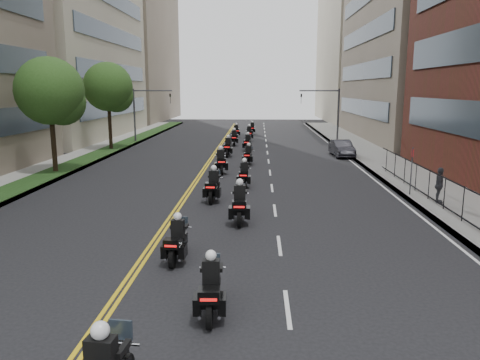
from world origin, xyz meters
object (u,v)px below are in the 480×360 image
Objects in this scene: motorcycle_2 at (177,242)px; pedestrian_c at (439,185)px; motorcycle_10 at (234,139)px; motorcycle_3 at (240,205)px; motorcycle_12 at (236,132)px; motorcycle_7 at (249,156)px; motorcycle_8 at (228,148)px; motorcycle_9 at (248,143)px; motorcycle_4 at (213,187)px; motorcycle_1 at (211,290)px; motorcycle_13 at (252,129)px; motorcycle_5 at (244,176)px; parked_sedan at (342,148)px; motorcycle_11 at (249,134)px; motorcycle_6 at (221,162)px.

pedestrian_c is (11.46, 7.85, 0.39)m from motorcycle_2.
motorcycle_2 is 0.92× the size of motorcycle_10.
motorcycle_3 is 35.30m from motorcycle_12.
motorcycle_7 is 19.89m from motorcycle_12.
motorcycle_8 is (-1.83, 4.29, 0.07)m from motorcycle_7.
motorcycle_8 is 4.11m from motorcycle_9.
motorcycle_8 is at bearing 94.35° from motorcycle_4.
motorcycle_2 is at bearing -88.93° from motorcycle_8.
motorcycle_13 is at bearing 87.26° from motorcycle_1.
pedestrian_c reaches higher than motorcycle_2.
motorcycle_7 is at bearing -81.68° from motorcycle_9.
motorcycle_1 is 15.72m from motorcycle_5.
motorcycle_13 is at bearing 108.94° from parked_sedan.
motorcycle_5 reaches higher than motorcycle_1.
motorcycle_9 is at bearing 98.28° from motorcycle_7.
motorcycle_11 is at bearing -90.24° from motorcycle_13.
motorcycle_10 is at bearing 41.72° from pedestrian_c.
motorcycle_9 reaches higher than motorcycle_1.
motorcycle_2 is at bearing -98.37° from motorcycle_6.
motorcycle_5 reaches higher than motorcycle_2.
motorcycle_7 is at bearing 85.79° from motorcycle_4.
motorcycle_2 is at bearing -92.45° from motorcycle_10.
parked_sedan is (7.74, 4.57, 0.05)m from motorcycle_7.
motorcycle_10 is at bearing 89.76° from motorcycle_1.
motorcycle_10 is (0.13, 7.55, -0.01)m from motorcycle_8.
motorcycle_4 is 1.01× the size of motorcycle_8.
motorcycle_4 is at bearing 90.73° from motorcycle_2.
motorcycle_1 is 47.22m from motorcycle_13.
motorcycle_11 is at bearing 83.87° from motorcycle_8.
motorcycle_8 reaches higher than motorcycle_1.
motorcycle_13 is (1.73, 27.14, -0.07)m from motorcycle_6.
motorcycle_12 is (-1.83, 35.25, -0.08)m from motorcycle_3.
motorcycle_5 is 24.24m from motorcycle_11.
motorcycle_4 is 1.10× the size of motorcycle_12.
motorcycle_7 is 16.14m from motorcycle_11.
motorcycle_1 is 0.89× the size of motorcycle_3.
motorcycle_2 is at bearing -88.93° from motorcycle_7.
motorcycle_13 is (1.86, 43.49, 0.02)m from motorcycle_2.
motorcycle_2 is 1.26× the size of pedestrian_c.
motorcycle_13 is (0.19, 15.33, -0.01)m from motorcycle_9.
motorcycle_7 is 0.53× the size of parked_sedan.
motorcycle_10 is (0.22, 31.92, 0.05)m from motorcycle_2.
motorcycle_6 is at bearing -96.39° from motorcycle_11.
motorcycle_1 is 0.95× the size of motorcycle_10.
motorcycle_9 is (-0.25, 8.08, 0.03)m from motorcycle_7.
motorcycle_12 is (-1.58, 3.66, -0.06)m from motorcycle_11.
motorcycle_9 is 8.05m from motorcycle_11.
motorcycle_3 reaches higher than motorcycle_5.
motorcycle_8 is 1.39× the size of pedestrian_c.
motorcycle_10 is at bearing -110.30° from motorcycle_11.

